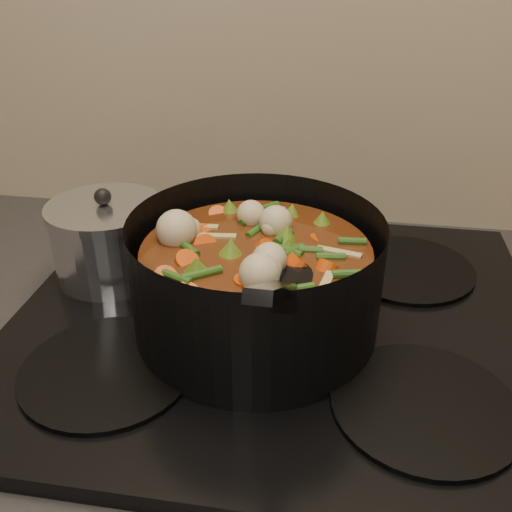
# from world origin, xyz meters

# --- Properties ---
(stovetop) EXTENTS (0.62, 0.54, 0.03)m
(stovetop) POSITION_xyz_m (0.00, 1.93, 0.92)
(stovetop) COLOR black
(stovetop) RESTS_ON counter
(stockpot) EXTENTS (0.32, 0.40, 0.20)m
(stockpot) POSITION_xyz_m (-0.02, 1.90, 0.99)
(stockpot) COLOR black
(stockpot) RESTS_ON stovetop
(saucepan) EXTENTS (0.15, 0.15, 0.12)m
(saucepan) POSITION_xyz_m (-0.23, 1.99, 0.98)
(saucepan) COLOR silver
(saucepan) RESTS_ON stovetop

